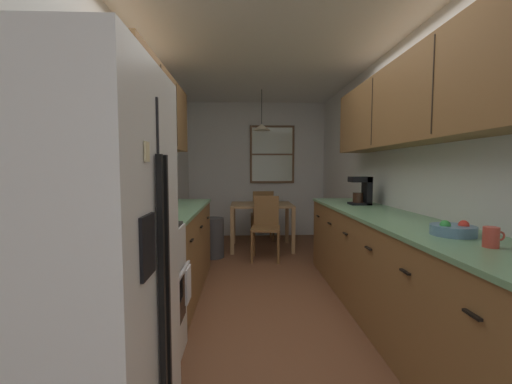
{
  "coord_description": "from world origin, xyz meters",
  "views": [
    {
      "loc": [
        -0.25,
        -2.58,
        1.3
      ],
      "look_at": [
        -0.1,
        1.35,
        1.01
      ],
      "focal_mm": 22.55,
      "sensor_mm": 36.0,
      "label": 1
    }
  ],
  "objects": [
    {
      "name": "stove_range",
      "position": [
        -0.99,
        -0.55,
        0.47
      ],
      "size": [
        0.66,
        0.65,
        1.1
      ],
      "color": "white",
      "rests_on": "ground"
    },
    {
      "name": "wall_right",
      "position": [
        1.35,
        1.0,
        1.27
      ],
      "size": [
        0.1,
        9.0,
        2.55
      ],
      "primitive_type": "cube",
      "color": "silver",
      "rests_on": "ground"
    },
    {
      "name": "back_window",
      "position": [
        0.3,
        3.58,
        1.57
      ],
      "size": [
        0.85,
        0.05,
        1.09
      ],
      "color": "brown"
    },
    {
      "name": "upper_cabinets_right",
      "position": [
        1.14,
        -0.0,
        1.84
      ],
      "size": [
        0.33,
        3.01,
        0.69
      ],
      "color": "brown"
    },
    {
      "name": "wall_back",
      "position": [
        0.0,
        3.65,
        1.27
      ],
      "size": [
        4.4,
        0.1,
        2.55
      ],
      "primitive_type": "cube",
      "color": "silver",
      "rests_on": "ground"
    },
    {
      "name": "dining_chair_far",
      "position": [
        0.09,
        3.18,
        0.5
      ],
      "size": [
        0.41,
        0.41,
        0.9
      ],
      "color": "brown",
      "rests_on": "ground"
    },
    {
      "name": "refrigerator",
      "position": [
        -0.95,
        -1.29,
        0.86
      ],
      "size": [
        0.73,
        0.78,
        1.72
      ],
      "color": "white",
      "rests_on": "ground"
    },
    {
      "name": "dining_table",
      "position": [
        0.04,
        2.59,
        0.62
      ],
      "size": [
        0.99,
        0.78,
        0.73
      ],
      "color": "#A87F51",
      "rests_on": "ground"
    },
    {
      "name": "dish_towel",
      "position": [
        -0.64,
        -0.39,
        0.5
      ],
      "size": [
        0.02,
        0.16,
        0.24
      ],
      "primitive_type": "cube",
      "color": "white"
    },
    {
      "name": "pendant_light",
      "position": [
        0.04,
        2.59,
        1.96
      ],
      "size": [
        0.28,
        0.28,
        0.64
      ],
      "color": "black"
    },
    {
      "name": "mug_by_coffeemaker",
      "position": [
        1.01,
        -1.01,
        0.95
      ],
      "size": [
        0.11,
        0.07,
        0.11
      ],
      "color": "#BF3F33",
      "rests_on": "counter_right"
    },
    {
      "name": "ceiling_slab",
      "position": [
        0.0,
        1.0,
        2.59
      ],
      "size": [
        4.4,
        9.0,
        0.08
      ],
      "primitive_type": "cube",
      "color": "white"
    },
    {
      "name": "microwave_over_range",
      "position": [
        -1.11,
        -0.55,
        1.65
      ],
      "size": [
        0.39,
        0.61,
        0.31
      ],
      "color": "black"
    },
    {
      "name": "coffee_maker",
      "position": [
        1.07,
        0.93,
        1.06
      ],
      "size": [
        0.22,
        0.18,
        0.31
      ],
      "color": "black",
      "rests_on": "counter_right"
    },
    {
      "name": "wall_left",
      "position": [
        -1.35,
        1.0,
        1.27
      ],
      "size": [
        0.1,
        9.0,
        2.55
      ],
      "primitive_type": "cube",
      "color": "silver",
      "rests_on": "ground"
    },
    {
      "name": "fruit_bowl",
      "position": [
        1.01,
        -0.72,
        0.94
      ],
      "size": [
        0.25,
        0.25,
        0.09
      ],
      "color": "#597F9E",
      "rests_on": "counter_right"
    },
    {
      "name": "ground_plane",
      "position": [
        0.0,
        1.0,
        0.0
      ],
      "size": [
        12.0,
        12.0,
        0.0
      ],
      "primitive_type": "plane",
      "color": "brown"
    },
    {
      "name": "trash_bin",
      "position": [
        -0.7,
        2.07,
        0.29
      ],
      "size": [
        0.32,
        0.32,
        0.58
      ],
      "primitive_type": "cylinder",
      "color": "#3F3F42",
      "rests_on": "ground"
    },
    {
      "name": "counter_right",
      "position": [
        1.0,
        0.05,
        0.45
      ],
      "size": [
        0.64,
        3.33,
        0.9
      ],
      "color": "brown",
      "rests_on": "ground"
    },
    {
      "name": "dining_chair_near",
      "position": [
        0.07,
        1.99,
        0.5
      ],
      "size": [
        0.44,
        0.44,
        0.9
      ],
      "color": "brown",
      "rests_on": "ground"
    },
    {
      "name": "counter_left",
      "position": [
        -1.0,
        0.72,
        0.45
      ],
      "size": [
        0.64,
        1.89,
        0.9
      ],
      "color": "brown",
      "rests_on": "ground"
    },
    {
      "name": "upper_cabinets_left",
      "position": [
        -1.14,
        0.67,
        1.88
      ],
      "size": [
        0.33,
        1.97,
        0.73
      ],
      "color": "brown"
    },
    {
      "name": "storage_canister",
      "position": [
        -1.0,
        0.07,
        1.0
      ],
      "size": [
        0.11,
        0.11,
        0.19
      ],
      "color": "#265999",
      "rests_on": "counter_left"
    }
  ]
}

